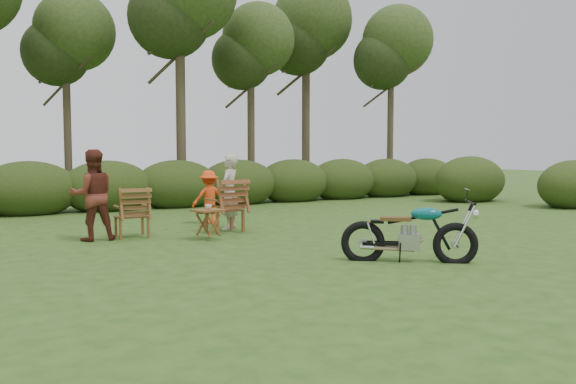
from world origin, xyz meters
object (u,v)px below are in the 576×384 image
side_table (208,225)px  child (209,224)px  motorcycle (408,262)px  adult_a (230,229)px  cup (208,207)px  adult_b (94,240)px  lawn_chair_left (132,237)px  lawn_chair_right (225,232)px

side_table → child: size_ratio=0.46×
motorcycle → adult_a: bearing=138.4°
cup → child: bearing=67.3°
side_table → adult_a: (0.92, 1.09, -0.28)m
cup → adult_b: bearing=153.7°
adult_a → motorcycle: bearing=55.9°
adult_b → motorcycle: bearing=131.8°
cup → adult_b: size_ratio=0.07×
cup → side_table: bearing=-118.4°
lawn_chair_left → adult_a: (2.05, 0.08, 0.00)m
child → cup: bearing=67.7°
adult_a → child: adult_a is taller
motorcycle → lawn_chair_right: (-1.05, 4.23, 0.00)m
motorcycle → lawn_chair_right: bearing=142.3°
adult_a → side_table: bearing=5.7°
side_table → child: (0.88, 2.10, -0.28)m
side_table → adult_a: size_ratio=0.36×
motorcycle → side_table: size_ratio=3.34×
adult_b → cup: bearing=156.5°
lawn_chair_right → adult_b: size_ratio=0.64×
lawn_chair_right → adult_b: 2.53m
side_table → adult_a: adult_a is taller
motorcycle → lawn_chair_right: 4.35m
lawn_chair_right → side_table: size_ratio=1.90×
adult_b → child: adult_b is taller
motorcycle → adult_a: size_ratio=1.19×
lawn_chair_right → adult_a: adult_a is taller
side_table → lawn_chair_right: bearing=49.1°
adult_b → child: bearing=-154.5°
motorcycle → lawn_chair_left: size_ratio=1.98×
lawn_chair_left → adult_b: size_ratio=0.57×
motorcycle → side_table: (-1.72, 3.44, 0.28)m
lawn_chair_left → child: size_ratio=0.78×
child → lawn_chair_left: bearing=28.7°
lawn_chair_left → side_table: (1.13, -1.01, 0.28)m
motorcycle → lawn_chair_right: size_ratio=1.76×
adult_b → child: (2.73, 1.14, 0.00)m
side_table → adult_b: size_ratio=0.34×
lawn_chair_right → side_table: 1.07m
lawn_chair_right → lawn_chair_left: lawn_chair_right is taller
side_table → child: child is taller
lawn_chair_left → child: (2.02, 1.09, 0.00)m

